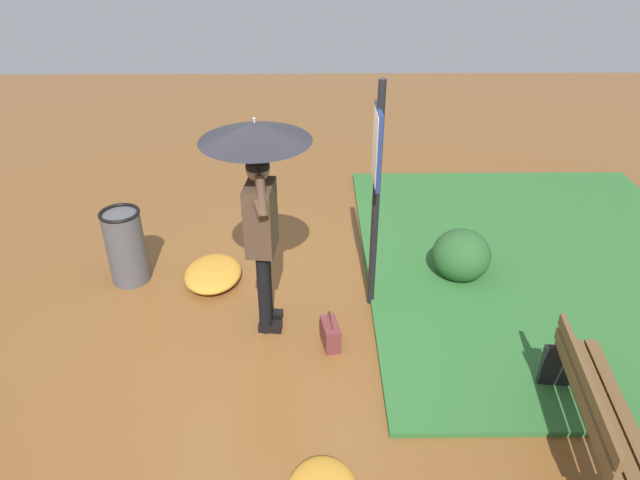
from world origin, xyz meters
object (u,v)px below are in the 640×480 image
(person_with_umbrella, at_px, (258,175))
(handbag, at_px, (330,334))
(trash_bin, at_px, (126,246))
(park_bench, at_px, (595,412))
(info_sign_post, at_px, (376,173))

(person_with_umbrella, distance_m, handbag, 1.60)
(trash_bin, bearing_deg, handbag, -117.03)
(park_bench, relative_size, trash_bin, 1.68)
(park_bench, height_order, trash_bin, trash_bin)
(handbag, height_order, park_bench, park_bench)
(info_sign_post, xyz_separation_m, park_bench, (-1.86, -1.46, -1.04))
(trash_bin, bearing_deg, park_bench, -119.83)
(trash_bin, bearing_deg, person_with_umbrella, -115.03)
(handbag, xyz_separation_m, park_bench, (-1.21, -1.88, 0.28))
(park_bench, xyz_separation_m, trash_bin, (2.30, 4.01, 0.02))
(person_with_umbrella, bearing_deg, handbag, -121.61)
(handbag, xyz_separation_m, trash_bin, (1.09, 2.13, 0.29))
(info_sign_post, bearing_deg, park_bench, -141.84)
(person_with_umbrella, bearing_deg, park_bench, -122.52)
(person_with_umbrella, height_order, park_bench, person_with_umbrella)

